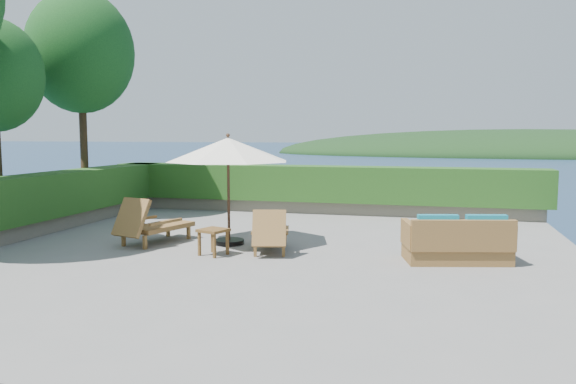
% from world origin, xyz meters
% --- Properties ---
extents(ground, '(12.00, 12.00, 0.00)m').
position_xyz_m(ground, '(0.00, 0.00, 0.00)').
color(ground, slate).
rests_on(ground, ground).
extents(foundation, '(12.00, 12.00, 3.00)m').
position_xyz_m(foundation, '(0.00, 0.00, -1.55)').
color(foundation, '#4D453D').
rests_on(foundation, ocean).
extents(offshore_island, '(126.00, 57.60, 12.60)m').
position_xyz_m(offshore_island, '(25.00, 140.00, -3.00)').
color(offshore_island, black).
rests_on(offshore_island, ocean).
extents(planter_wall_far, '(12.00, 0.60, 0.36)m').
position_xyz_m(planter_wall_far, '(0.00, 5.60, 0.18)').
color(planter_wall_far, gray).
rests_on(planter_wall_far, ground).
extents(planter_wall_left, '(0.60, 12.00, 0.36)m').
position_xyz_m(planter_wall_left, '(-5.60, 0.00, 0.18)').
color(planter_wall_left, gray).
rests_on(planter_wall_left, ground).
extents(hedge_far, '(12.40, 0.90, 1.00)m').
position_xyz_m(hedge_far, '(0.00, 5.60, 0.85)').
color(hedge_far, '#1D4012').
rests_on(hedge_far, planter_wall_far).
extents(hedge_left, '(0.90, 12.40, 1.00)m').
position_xyz_m(hedge_left, '(-5.60, 0.00, 0.85)').
color(hedge_left, '#1D4012').
rests_on(hedge_left, planter_wall_left).
extents(tree_far, '(2.80, 2.80, 6.03)m').
position_xyz_m(tree_far, '(-6.00, 3.20, 4.40)').
color(tree_far, '#3A2716').
rests_on(tree_far, ground).
extents(patio_umbrella, '(2.90, 2.90, 2.28)m').
position_xyz_m(patio_umbrella, '(-0.92, 0.64, 1.93)').
color(patio_umbrella, black).
rests_on(patio_umbrella, ground).
extents(lounge_left, '(1.18, 1.85, 0.99)m').
position_xyz_m(lounge_left, '(-2.48, 0.27, 0.42)').
color(lounge_left, brown).
rests_on(lounge_left, ground).
extents(lounge_right, '(0.95, 1.62, 0.87)m').
position_xyz_m(lounge_right, '(0.13, 0.12, 0.37)').
color(lounge_right, brown).
rests_on(lounge_right, ground).
extents(side_table, '(0.60, 0.60, 0.50)m').
position_xyz_m(side_table, '(-0.83, -0.43, 0.41)').
color(side_table, brown).
rests_on(side_table, ground).
extents(wicker_loveseat, '(1.98, 1.32, 0.89)m').
position_xyz_m(wicker_loveseat, '(3.57, 0.11, 0.35)').
color(wicker_loveseat, brown).
rests_on(wicker_loveseat, ground).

